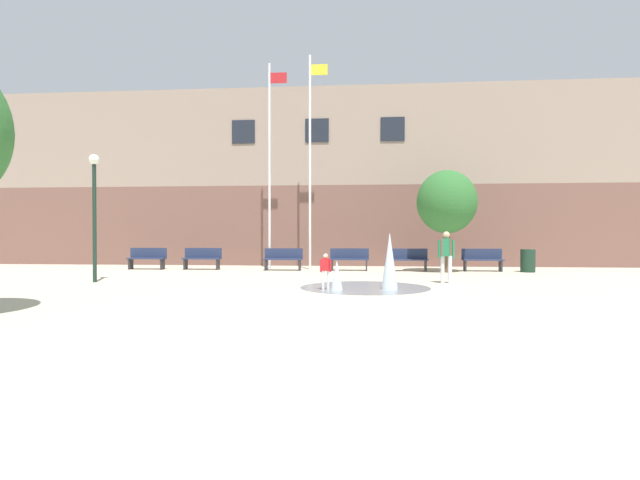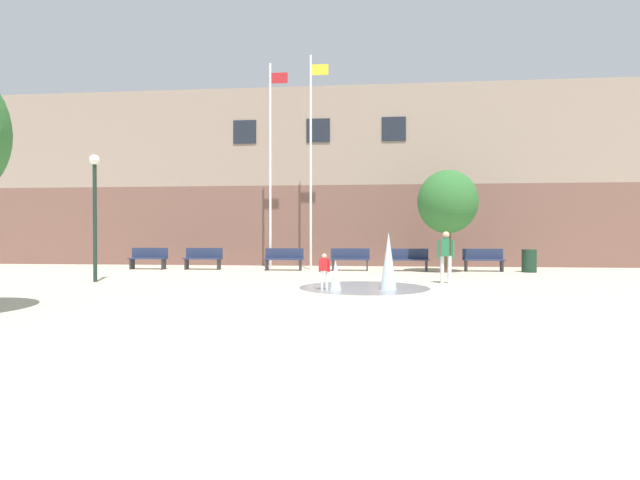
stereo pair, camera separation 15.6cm
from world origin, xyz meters
The scene contains 16 objects.
ground_plane centered at (0.00, 0.00, 0.00)m, with size 100.00×100.00×0.00m, color #BCB299.
library_building centered at (0.00, 17.30, 4.21)m, with size 36.00×6.05×8.42m.
splash_fountain centered at (2.51, 4.76, 0.56)m, with size 3.67×3.67×1.57m.
park_bench_far_left centered at (-7.00, 11.49, 0.48)m, with size 1.60×0.44×0.91m.
park_bench_left_of_flagpoles centered at (-4.62, 11.56, 0.48)m, with size 1.60×0.44×0.91m.
park_bench_under_left_flagpole centered at (-1.14, 11.39, 0.48)m, with size 1.60×0.44×0.91m.
park_bench_center centered at (1.59, 11.53, 0.48)m, with size 1.60×0.44×0.91m.
park_bench_under_right_flagpole centered at (3.97, 11.50, 0.48)m, with size 1.60×0.44×0.91m.
park_bench_far_right centered at (6.95, 11.64, 0.48)m, with size 1.60×0.44×0.91m.
child_in_fountain centered at (1.16, 4.49, 0.58)m, with size 0.31×0.18×0.99m.
adult_in_red centered at (4.70, 6.57, 0.93)m, with size 0.50×0.37×1.59m.
flagpole_left centered at (-1.80, 12.06, 4.63)m, with size 0.80×0.10×8.76m.
flagpole_right centered at (-0.07, 12.06, 4.78)m, with size 0.80×0.10×9.06m.
lamp_post_left_lane centered at (-6.23, 5.99, 2.61)m, with size 0.32×0.32×4.01m.
trash_can centered at (8.64, 11.34, 0.45)m, with size 0.56×0.56×0.90m, color #193323.
street_tree_near_building centered at (5.42, 10.93, 2.75)m, with size 2.33×2.33×4.01m.
Camera 2 is at (2.35, -8.93, 1.54)m, focal length 28.00 mm.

